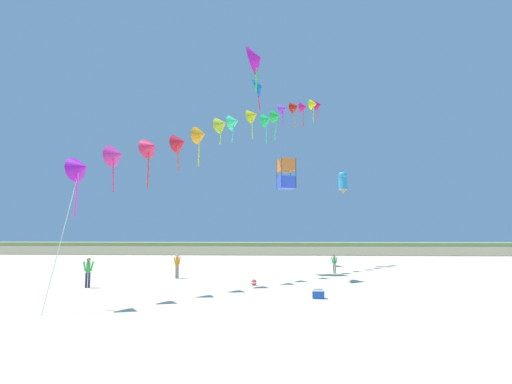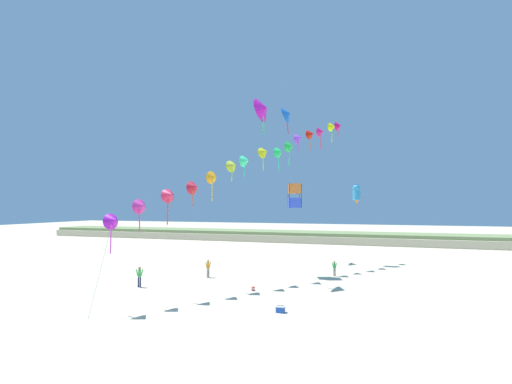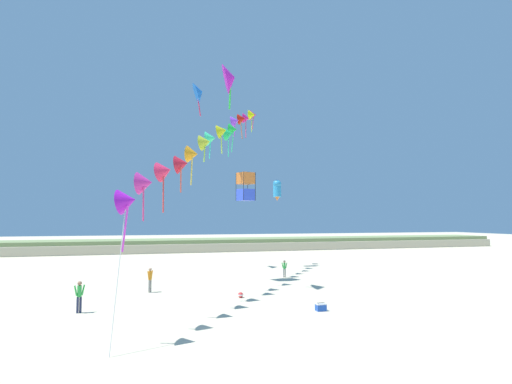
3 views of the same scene
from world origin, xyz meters
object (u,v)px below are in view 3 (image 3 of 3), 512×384
object	(u,v)px
person_near_left	(150,278)
large_kite_low_lead	(246,187)
person_near_right	(79,294)
large_kite_mid_trail	(230,78)
large_kite_outer_drift	(199,93)
large_kite_high_solo	(277,189)
beach_cooler	(321,307)
beach_ball	(241,295)
person_mid_center	(284,268)

from	to	relation	value
person_near_left	large_kite_low_lead	world-z (taller)	large_kite_low_lead
large_kite_low_lead	person_near_right	bearing A→B (deg)	-142.98
large_kite_mid_trail	large_kite_outer_drift	xyz separation A→B (m)	(-0.62, 13.60, 3.06)
large_kite_high_solo	large_kite_outer_drift	xyz separation A→B (m)	(-8.75, 0.94, 10.66)
large_kite_mid_trail	person_near_left	bearing A→B (deg)	177.33
large_kite_outer_drift	large_kite_mid_trail	bearing A→B (deg)	-87.40
large_kite_outer_drift	beach_cooler	distance (m)	29.39
person_near_right	person_near_left	bearing A→B (deg)	54.31
person_near_left	large_kite_high_solo	size ratio (longest dim) A/B	0.74
person_near_left	person_near_right	xyz separation A→B (m)	(-3.92, -5.46, 0.01)
person_near_right	beach_cooler	world-z (taller)	person_near_right
large_kite_low_lead	beach_ball	world-z (taller)	large_kite_low_lead
person_near_left	large_kite_mid_trail	world-z (taller)	large_kite_mid_trail
person_mid_center	beach_ball	world-z (taller)	person_mid_center
beach_ball	large_kite_high_solo	bearing A→B (deg)	63.34
person_mid_center	beach_cooler	world-z (taller)	person_mid_center
person_near_left	beach_ball	bearing A→B (deg)	-32.13
person_near_left	beach_ball	distance (m)	6.93
large_kite_high_solo	beach_cooler	distance (m)	23.11
large_kite_low_lead	beach_ball	distance (m)	10.87
person_near_left	beach_ball	world-z (taller)	person_near_left
person_near_left	person_mid_center	xyz separation A→B (m)	(11.82, 4.33, -0.13)
person_near_right	large_kite_mid_trail	distance (m)	18.73
large_kite_low_lead	beach_cooler	distance (m)	14.55
person_mid_center	large_kite_outer_drift	world-z (taller)	large_kite_outer_drift
large_kite_outer_drift	beach_cooler	xyz separation A→B (m)	(4.21, -21.99, -19.03)
large_kite_high_solo	person_near_left	bearing A→B (deg)	-138.24
person_mid_center	beach_cooler	distance (m)	13.23
person_near_left	large_kite_outer_drift	distance (m)	23.16
person_mid_center	beach_ball	xyz separation A→B (m)	(-5.99, -7.98, -0.70)
beach_ball	person_near_right	bearing A→B (deg)	-169.52
person_near_left	large_kite_high_solo	bearing A→B (deg)	41.76
large_kite_high_solo	beach_cooler	world-z (taller)	large_kite_high_solo
large_kite_high_solo	large_kite_low_lead	bearing A→B (deg)	-123.62
large_kite_outer_drift	beach_ball	size ratio (longest dim) A/B	10.83
large_kite_low_lead	large_kite_mid_trail	bearing A→B (deg)	-120.45
large_kite_mid_trail	large_kite_outer_drift	world-z (taller)	large_kite_outer_drift
large_kite_mid_trail	large_kite_high_solo	size ratio (longest dim) A/B	1.53
person_near_right	person_mid_center	world-z (taller)	person_near_right
large_kite_low_lead	beach_cooler	xyz separation A→B (m)	(1.37, -12.17, -7.86)
person_near_right	beach_cooler	xyz separation A→B (m)	(13.27, -3.20, -0.81)
person_mid_center	person_near_left	bearing A→B (deg)	-159.89
person_near_right	person_mid_center	xyz separation A→B (m)	(15.74, 9.79, -0.14)
large_kite_outer_drift	person_mid_center	bearing A→B (deg)	-53.43
large_kite_low_lead	person_near_left	bearing A→B (deg)	-156.24
large_kite_low_lead	beach_cooler	world-z (taller)	large_kite_low_lead
person_near_left	large_kite_high_solo	xyz separation A→B (m)	(13.88, 12.40, 7.58)
large_kite_high_solo	beach_cooler	bearing A→B (deg)	-102.17
person_mid_center	large_kite_mid_trail	distance (m)	17.09
beach_cooler	large_kite_high_solo	bearing A→B (deg)	77.83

